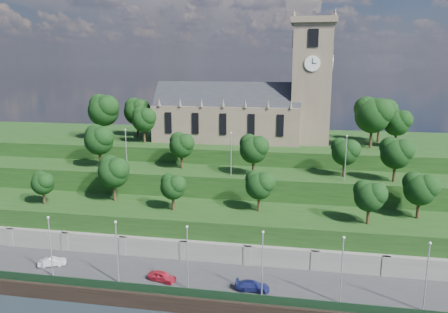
% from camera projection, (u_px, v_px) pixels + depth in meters
% --- Properties ---
extents(promenade, '(160.00, 12.00, 2.00)m').
position_uv_depth(promenade, '(208.00, 284.00, 62.42)').
color(promenade, '#2D2D30').
rests_on(promenade, ground).
extents(quay_wall, '(160.00, 0.50, 2.20)m').
position_uv_depth(quay_wall, '(198.00, 306.00, 56.58)').
color(quay_wall, black).
rests_on(quay_wall, ground).
extents(fence, '(160.00, 0.10, 1.20)m').
position_uv_depth(fence, '(199.00, 293.00, 56.89)').
color(fence, black).
rests_on(fence, promenade).
extents(retaining_wall, '(160.00, 2.10, 5.00)m').
position_uv_depth(retaining_wall, '(216.00, 257.00, 67.85)').
color(retaining_wall, slate).
rests_on(retaining_wall, ground).
extents(embankment_lower, '(160.00, 12.00, 8.00)m').
position_uv_depth(embankment_lower, '(223.00, 233.00, 73.34)').
color(embankment_lower, '#163612').
rests_on(embankment_lower, ground).
extents(embankment_upper, '(160.00, 10.00, 12.00)m').
position_uv_depth(embankment_upper, '(233.00, 202.00, 83.51)').
color(embankment_upper, '#163612').
rests_on(embankment_upper, ground).
extents(hilltop, '(160.00, 32.00, 15.00)m').
position_uv_depth(hilltop, '(247.00, 169.00, 103.41)').
color(hilltop, '#163612').
rests_on(hilltop, ground).
extents(church, '(38.60, 12.35, 27.60)m').
position_uv_depth(church, '(249.00, 107.00, 96.28)').
color(church, brown).
rests_on(church, hilltop).
extents(trees_lower, '(67.11, 9.00, 8.14)m').
position_uv_depth(trees_lower, '(232.00, 182.00, 71.72)').
color(trees_lower, '#312213').
rests_on(trees_lower, embankment_lower).
extents(trees_upper, '(60.68, 7.93, 8.40)m').
position_uv_depth(trees_upper, '(239.00, 146.00, 80.09)').
color(trees_upper, '#312213').
rests_on(trees_upper, embankment_upper).
extents(trees_hilltop, '(70.06, 15.86, 10.46)m').
position_uv_depth(trees_hilltop, '(253.00, 113.00, 94.84)').
color(trees_hilltop, '#312213').
rests_on(trees_hilltop, hilltop).
extents(lamp_posts_promenade, '(60.36, 0.36, 9.12)m').
position_uv_depth(lamp_posts_promenade, '(187.00, 253.00, 58.11)').
color(lamp_posts_promenade, '#B2B2B7').
rests_on(lamp_posts_promenade, promenade).
extents(lamp_posts_upper, '(40.36, 0.36, 8.06)m').
position_uv_depth(lamp_posts_upper, '(231.00, 151.00, 78.41)').
color(lamp_posts_upper, '#B2B2B7').
rests_on(lamp_posts_upper, embankment_upper).
extents(car_left, '(4.38, 2.64, 1.39)m').
position_uv_depth(car_left, '(162.00, 276.00, 61.27)').
color(car_left, '#AF1D2E').
rests_on(car_left, promenade).
extents(car_middle, '(4.20, 2.84, 1.31)m').
position_uv_depth(car_middle, '(52.00, 262.00, 65.89)').
color(car_middle, '#B7B6BB').
rests_on(car_middle, promenade).
extents(car_right, '(4.60, 1.91, 1.33)m').
position_uv_depth(car_right, '(253.00, 286.00, 58.69)').
color(car_right, navy).
rests_on(car_right, promenade).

